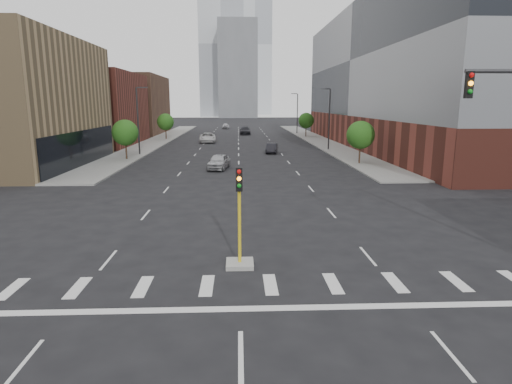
{
  "coord_description": "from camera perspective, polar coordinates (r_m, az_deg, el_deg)",
  "views": [
    {
      "loc": [
        -0.02,
        -8.74,
        7.05
      ],
      "look_at": [
        0.87,
        12.92,
        2.5
      ],
      "focal_mm": 30.0,
      "sensor_mm": 36.0,
      "label": 1
    }
  ],
  "objects": [
    {
      "name": "streetlight_right_a",
      "position": [
        65.17,
        9.68,
        9.89
      ],
      "size": [
        1.6,
        0.22,
        9.07
      ],
      "color": "#2D2D30",
      "rests_on": "ground"
    },
    {
      "name": "building_left_far_b",
      "position": [
        104.43,
        -17.95,
        10.99
      ],
      "size": [
        20.0,
        24.0,
        13.0
      ],
      "primitive_type": "cube",
      "color": "brown",
      "rests_on": "ground"
    },
    {
      "name": "streetlight_left",
      "position": [
        60.28,
        -15.41,
        9.5
      ],
      "size": [
        1.6,
        0.22,
        9.07
      ],
      "color": "#2D2D30",
      "rests_on": "ground"
    },
    {
      "name": "tower_mid",
      "position": [
        209.28,
        -2.44,
        15.94
      ],
      "size": [
        18.0,
        18.0,
        44.0
      ],
      "primitive_type": "cube",
      "color": "slate",
      "rests_on": "ground"
    },
    {
      "name": "sidewalk_left_far",
      "position": [
        84.38,
        -12.67,
        6.82
      ],
      "size": [
        5.0,
        92.0,
        0.15
      ],
      "primitive_type": "cube",
      "color": "gray",
      "rests_on": "ground"
    },
    {
      "name": "tree_left_near",
      "position": [
        55.65,
        -17.06,
        7.57
      ],
      "size": [
        3.2,
        3.2,
        4.85
      ],
      "color": "#382619",
      "rests_on": "ground"
    },
    {
      "name": "sidewalk_right_far",
      "position": [
        84.38,
        7.96,
        7.0
      ],
      "size": [
        5.0,
        92.0,
        0.15
      ],
      "primitive_type": "cube",
      "color": "gray",
      "rests_on": "ground"
    },
    {
      "name": "tower_left",
      "position": [
        230.58,
        -4.57,
        18.78
      ],
      "size": [
        22.0,
        22.0,
        70.0
      ],
      "primitive_type": "cube",
      "color": "#B2B7BC",
      "rests_on": "ground"
    },
    {
      "name": "building_left_far_a",
      "position": [
        79.64,
        -22.92,
        10.18
      ],
      "size": [
        20.0,
        22.0,
        12.0
      ],
      "primitive_type": "cube",
      "color": "brown",
      "rests_on": "ground"
    },
    {
      "name": "car_distant",
      "position": [
        118.81,
        -4.07,
        8.78
      ],
      "size": [
        1.84,
        4.46,
        1.51
      ],
      "primitive_type": "imported",
      "rotation": [
        0.0,
        0.0,
        -0.01
      ],
      "color": "#B0B0B5",
      "rests_on": "ground"
    },
    {
      "name": "tower_right",
      "position": [
        270.94,
        -0.23,
        18.84
      ],
      "size": [
        20.0,
        20.0,
        80.0
      ],
      "primitive_type": "cube",
      "color": "#B2B7BC",
      "rests_on": "ground"
    },
    {
      "name": "tree_right_near",
      "position": [
        50.85,
        13.77,
        7.39
      ],
      "size": [
        3.2,
        3.2,
        4.85
      ],
      "color": "#382619",
      "rests_on": "ground"
    },
    {
      "name": "car_mid_right",
      "position": [
        60.97,
        2.12,
        5.86
      ],
      "size": [
        2.04,
        4.36,
        1.38
      ],
      "primitive_type": "imported",
      "rotation": [
        0.0,
        0.0,
        -0.14
      ],
      "color": "black",
      "rests_on": "ground"
    },
    {
      "name": "car_far_left",
      "position": [
        77.91,
        -6.47,
        7.21
      ],
      "size": [
        3.2,
        6.31,
        1.71
      ],
      "primitive_type": "imported",
      "rotation": [
        0.0,
        0.0,
        0.06
      ],
      "color": "silver",
      "rests_on": "ground"
    },
    {
      "name": "building_right_main",
      "position": [
        74.92,
        21.53,
        14.08
      ],
      "size": [
        24.0,
        70.0,
        22.0
      ],
      "color": "brown",
      "rests_on": "ground"
    },
    {
      "name": "streetlight_right_b",
      "position": [
        99.67,
        5.48,
        10.63
      ],
      "size": [
        1.6,
        0.22,
        9.07
      ],
      "color": "#2D2D30",
      "rests_on": "ground"
    },
    {
      "name": "median_traffic_signal",
      "position": [
        18.72,
        -2.19,
        -7.1
      ],
      "size": [
        1.2,
        1.2,
        4.4
      ],
      "color": "#999993",
      "rests_on": "ground"
    },
    {
      "name": "car_near_left",
      "position": [
        46.31,
        -4.99,
        4.07
      ],
      "size": [
        2.68,
        5.03,
        1.63
      ],
      "primitive_type": "imported",
      "rotation": [
        0.0,
        0.0,
        -0.17
      ],
      "color": "#ABACB0",
      "rests_on": "ground"
    },
    {
      "name": "tree_right_far",
      "position": [
        89.92,
        6.71,
        9.44
      ],
      "size": [
        3.2,
        3.2,
        4.85
      ],
      "color": "#382619",
      "rests_on": "ground"
    },
    {
      "name": "tree_left_far",
      "position": [
        84.98,
        -11.98,
        9.13
      ],
      "size": [
        3.2,
        3.2,
        4.85
      ],
      "color": "#382619",
      "rests_on": "ground"
    },
    {
      "name": "car_deep_right",
      "position": [
        96.76,
        -1.47,
        8.17
      ],
      "size": [
        2.38,
        5.8,
        1.68
      ],
      "primitive_type": "imported",
      "rotation": [
        0.0,
        0.0,
        -0.01
      ],
      "color": "black",
      "rests_on": "ground"
    }
  ]
}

